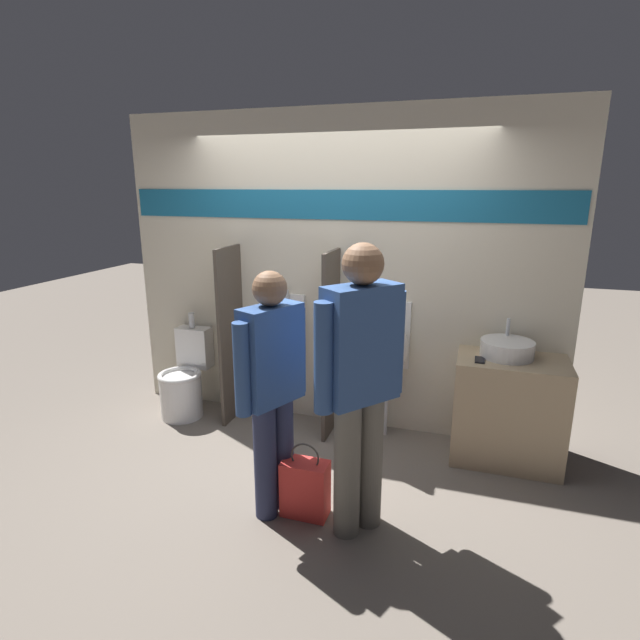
{
  "coord_description": "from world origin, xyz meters",
  "views": [
    {
      "loc": [
        1.16,
        -3.48,
        2.09
      ],
      "look_at": [
        0.0,
        0.17,
        1.05
      ],
      "focal_mm": 28.0,
      "sensor_mm": 36.0,
      "label": 1
    }
  ],
  "objects": [
    {
      "name": "divider_mid",
      "position": [
        0.04,
        0.35,
        0.79
      ],
      "size": [
        0.03,
        0.44,
        1.58
      ],
      "color": "#4C4238",
      "rests_on": "ground_plane"
    },
    {
      "name": "sink_basin",
      "position": [
        1.42,
        0.36,
        0.89
      ],
      "size": [
        0.39,
        0.39,
        0.27
      ],
      "color": "white",
      "rests_on": "sink_counter"
    },
    {
      "name": "urinal_near_counter",
      "position": [
        -0.43,
        0.44,
        0.79
      ],
      "size": [
        0.34,
        0.28,
        1.2
      ],
      "color": "silver",
      "rests_on": "ground_plane"
    },
    {
      "name": "divider_near_counter",
      "position": [
        -0.89,
        0.35,
        0.79
      ],
      "size": [
        0.03,
        0.44,
        1.58
      ],
      "color": "#4C4238",
      "rests_on": "ground_plane"
    },
    {
      "name": "shopping_bag",
      "position": [
        0.21,
        -0.81,
        0.19
      ],
      "size": [
        0.3,
        0.17,
        0.51
      ],
      "color": "red",
      "rests_on": "ground_plane"
    },
    {
      "name": "urinal_far",
      "position": [
        0.51,
        0.44,
        0.79
      ],
      "size": [
        0.34,
        0.28,
        1.2
      ],
      "color": "silver",
      "rests_on": "ground_plane"
    },
    {
      "name": "person_in_vest",
      "position": [
        0.01,
        -0.82,
        0.89
      ],
      "size": [
        0.33,
        0.52,
        1.6
      ],
      "rotation": [
        0.0,
        0.0,
        1.15
      ],
      "color": "#282D4C",
      "rests_on": "ground_plane"
    },
    {
      "name": "display_wall",
      "position": [
        0.0,
        0.6,
        1.36
      ],
      "size": [
        3.85,
        0.07,
        2.7
      ],
      "color": "beige",
      "rests_on": "ground_plane"
    },
    {
      "name": "ground_plane",
      "position": [
        0.0,
        0.0,
        0.0
      ],
      "size": [
        16.0,
        16.0,
        0.0
      ],
      "primitive_type": "plane",
      "color": "#70665B"
    },
    {
      "name": "sink_counter",
      "position": [
        1.47,
        0.31,
        0.41
      ],
      "size": [
        0.8,
        0.51,
        0.83
      ],
      "color": "tan",
      "rests_on": "ground_plane"
    },
    {
      "name": "cell_phone",
      "position": [
        1.23,
        0.21,
        0.83
      ],
      "size": [
        0.07,
        0.14,
        0.01
      ],
      "color": "black",
      "rests_on": "sink_counter"
    },
    {
      "name": "person_with_lanyard",
      "position": [
        0.56,
        -0.83,
        0.99
      ],
      "size": [
        0.44,
        0.51,
        1.79
      ],
      "rotation": [
        0.0,
        0.0,
        0.89
      ],
      "color": "#666056",
      "rests_on": "ground_plane"
    },
    {
      "name": "toilet",
      "position": [
        -1.36,
        0.27,
        0.31
      ],
      "size": [
        0.39,
        0.56,
        0.93
      ],
      "color": "white",
      "rests_on": "ground_plane"
    }
  ]
}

